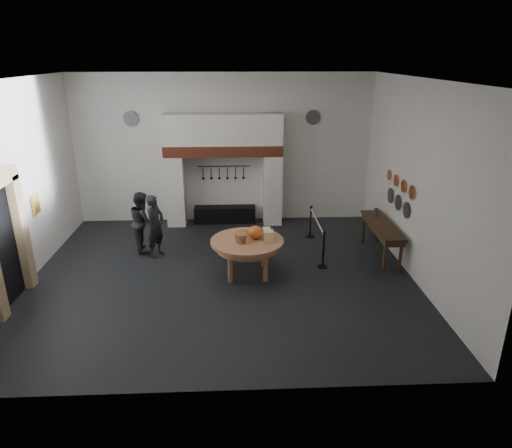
{
  "coord_description": "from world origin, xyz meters",
  "views": [
    {
      "loc": [
        0.35,
        -9.83,
        4.99
      ],
      "look_at": [
        0.8,
        -0.12,
        1.35
      ],
      "focal_mm": 32.0,
      "sensor_mm": 36.0,
      "label": 1
    }
  ],
  "objects_px": {
    "visitor_far": "(143,222)",
    "barrier_post_far": "(311,222)",
    "side_table": "(383,225)",
    "visitor_near": "(155,226)",
    "work_table": "(247,241)",
    "iron_range": "(225,214)",
    "barrier_post_near": "(323,251)"
  },
  "relations": [
    {
      "from": "visitor_near",
      "to": "visitor_far",
      "type": "relative_size",
      "value": 1.02
    },
    {
      "from": "work_table",
      "to": "barrier_post_near",
      "type": "relative_size",
      "value": 1.92
    },
    {
      "from": "iron_range",
      "to": "side_table",
      "type": "xyz_separation_m",
      "value": [
        4.1,
        -2.79,
        0.62
      ]
    },
    {
      "from": "side_table",
      "to": "barrier_post_far",
      "type": "height_order",
      "value": "same"
    },
    {
      "from": "work_table",
      "to": "visitor_near",
      "type": "relative_size",
      "value": 1.05
    },
    {
      "from": "visitor_far",
      "to": "side_table",
      "type": "bearing_deg",
      "value": -115.56
    },
    {
      "from": "iron_range",
      "to": "work_table",
      "type": "distance_m",
      "value": 3.74
    },
    {
      "from": "work_table",
      "to": "barrier_post_far",
      "type": "distance_m",
      "value": 2.97
    },
    {
      "from": "iron_range",
      "to": "barrier_post_near",
      "type": "height_order",
      "value": "barrier_post_near"
    },
    {
      "from": "visitor_near",
      "to": "barrier_post_far",
      "type": "xyz_separation_m",
      "value": [
        4.21,
        1.1,
        -0.38
      ]
    },
    {
      "from": "side_table",
      "to": "visitor_near",
      "type": "bearing_deg",
      "value": 177.04
    },
    {
      "from": "visitor_far",
      "to": "barrier_post_near",
      "type": "bearing_deg",
      "value": -124.82
    },
    {
      "from": "barrier_post_near",
      "to": "barrier_post_far",
      "type": "xyz_separation_m",
      "value": [
        0.0,
        2.0,
        0.0
      ]
    },
    {
      "from": "iron_range",
      "to": "side_table",
      "type": "relative_size",
      "value": 0.86
    },
    {
      "from": "visitor_far",
      "to": "visitor_near",
      "type": "bearing_deg",
      "value": -154.14
    },
    {
      "from": "visitor_far",
      "to": "side_table",
      "type": "height_order",
      "value": "visitor_far"
    },
    {
      "from": "side_table",
      "to": "barrier_post_near",
      "type": "relative_size",
      "value": 2.44
    },
    {
      "from": "iron_range",
      "to": "barrier_post_far",
      "type": "distance_m",
      "value": 2.85
    },
    {
      "from": "visitor_near",
      "to": "side_table",
      "type": "bearing_deg",
      "value": -65.8
    },
    {
      "from": "visitor_far",
      "to": "work_table",
      "type": "bearing_deg",
      "value": -138.82
    },
    {
      "from": "visitor_near",
      "to": "side_table",
      "type": "relative_size",
      "value": 0.75
    },
    {
      "from": "work_table",
      "to": "visitor_far",
      "type": "relative_size",
      "value": 1.06
    },
    {
      "from": "visitor_far",
      "to": "side_table",
      "type": "xyz_separation_m",
      "value": [
        6.23,
        -0.7,
        0.06
      ]
    },
    {
      "from": "work_table",
      "to": "barrier_post_near",
      "type": "distance_m",
      "value": 1.94
    },
    {
      "from": "visitor_far",
      "to": "barrier_post_far",
      "type": "relative_size",
      "value": 1.81
    },
    {
      "from": "visitor_far",
      "to": "barrier_post_far",
      "type": "height_order",
      "value": "visitor_far"
    },
    {
      "from": "barrier_post_far",
      "to": "work_table",
      "type": "bearing_deg",
      "value": -129.78
    },
    {
      "from": "visitor_near",
      "to": "barrier_post_far",
      "type": "bearing_deg",
      "value": -48.15
    },
    {
      "from": "work_table",
      "to": "barrier_post_far",
      "type": "height_order",
      "value": "barrier_post_far"
    },
    {
      "from": "iron_range",
      "to": "barrier_post_far",
      "type": "bearing_deg",
      "value": -29.08
    },
    {
      "from": "work_table",
      "to": "side_table",
      "type": "distance_m",
      "value": 3.6
    },
    {
      "from": "iron_range",
      "to": "work_table",
      "type": "bearing_deg",
      "value": -80.65
    }
  ]
}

